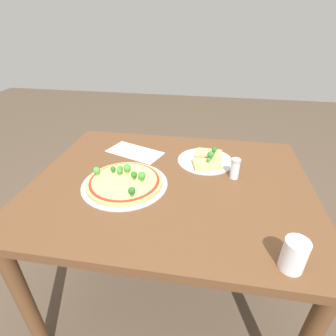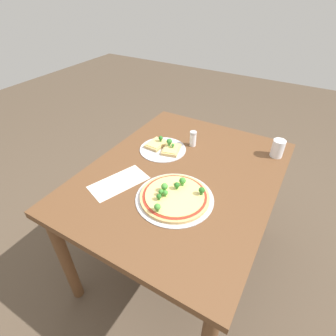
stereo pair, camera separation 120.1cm
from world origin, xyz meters
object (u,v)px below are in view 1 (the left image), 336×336
object	(u,v)px
dining_table	(171,198)
drinking_cup	(294,255)
pizza_tray_slice	(207,159)
pizza_tray_whole	(125,182)
condiment_shaker	(235,168)

from	to	relation	value
dining_table	drinking_cup	size ratio (longest dim) A/B	11.71
dining_table	pizza_tray_slice	xyz separation A→B (m)	(-0.15, -0.20, 0.10)
dining_table	drinking_cup	world-z (taller)	drinking_cup
dining_table	drinking_cup	xyz separation A→B (m)	(-0.40, 0.38, 0.14)
dining_table	pizza_tray_whole	world-z (taller)	pizza_tray_whole
dining_table	pizza_tray_slice	distance (m)	0.27
dining_table	pizza_tray_whole	distance (m)	0.22
pizza_tray_whole	condiment_shaker	size ratio (longest dim) A/B	3.91
dining_table	pizza_tray_whole	xyz separation A→B (m)	(0.19, 0.06, 0.11)
pizza_tray_whole	condiment_shaker	bearing A→B (deg)	-164.19
dining_table	pizza_tray_whole	bearing A→B (deg)	17.73
pizza_tray_slice	condiment_shaker	distance (m)	0.18
pizza_tray_whole	pizza_tray_slice	bearing A→B (deg)	-142.31
pizza_tray_whole	condiment_shaker	xyz separation A→B (m)	(-0.45, -0.13, 0.03)
drinking_cup	pizza_tray_whole	bearing A→B (deg)	-28.89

